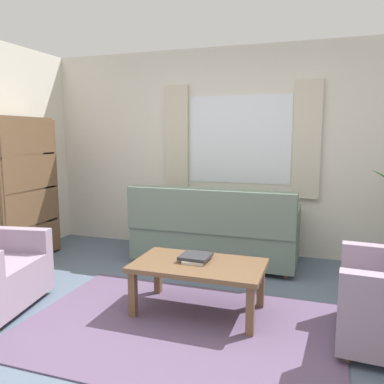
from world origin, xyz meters
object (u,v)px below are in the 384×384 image
Objects in this scene: coffee_table at (199,270)px; bookshelf at (24,187)px; book_stack_on_table at (196,258)px; couch at (214,233)px.

coffee_table is 0.64× the size of bookshelf.
book_stack_on_table is 2.49m from bookshelf.
coffee_table is 4.05× the size of book_stack_on_table.
book_stack_on_table is (0.17, -1.24, 0.10)m from couch.
couch reaches higher than book_stack_on_table.
bookshelf is at bearing 164.64° from book_stack_on_table.
coffee_table is at bearing 99.45° from couch.
bookshelf is (-2.41, 0.70, 0.51)m from coffee_table.
bookshelf reaches higher than book_stack_on_table.
couch is 2.33m from bookshelf.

